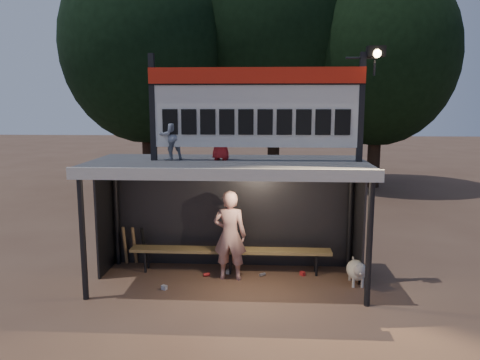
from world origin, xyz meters
name	(u,v)px	position (x,y,z in m)	size (l,w,h in m)	color
ground	(228,282)	(0.00, 0.00, 0.00)	(80.00, 80.00, 0.00)	brown
player	(230,235)	(0.02, 0.19, 0.87)	(0.63, 0.42, 1.74)	silver
child_a	(170,135)	(-1.05, 0.05, 2.77)	(0.44, 0.34, 0.90)	gray
child_b	(221,137)	(-0.13, 0.10, 2.75)	(0.42, 0.27, 0.86)	maroon
dugout_shelter	(229,184)	(0.00, 0.24, 1.85)	(5.10, 2.08, 2.32)	#3C3C3E
scoreboard_assembly	(259,105)	(0.56, -0.01, 3.32)	(4.10, 0.27, 1.99)	black
bench	(230,251)	(0.00, 0.55, 0.43)	(4.00, 0.35, 0.48)	olive
tree_left	(145,46)	(-4.00, 10.00, 5.51)	(6.46, 6.46, 9.27)	black
tree_mid	(275,33)	(1.00, 11.50, 6.17)	(7.22, 7.22, 10.36)	black
tree_right	(378,55)	(5.00, 10.50, 5.19)	(6.08, 6.08, 8.72)	#312015
dog	(357,270)	(2.40, 0.02, 0.28)	(0.36, 0.81, 0.49)	white
bats	(134,245)	(-2.02, 0.82, 0.43)	(0.48, 0.33, 0.84)	olive
litter	(234,276)	(0.09, 0.22, 0.04)	(2.69, 0.99, 0.08)	red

